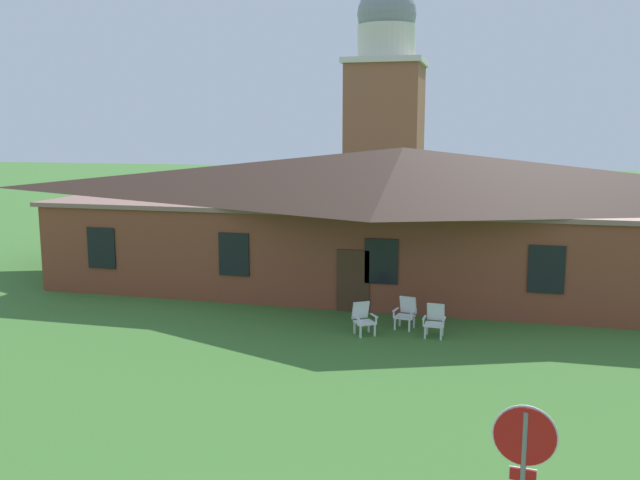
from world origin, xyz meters
TOP-DOWN VIEW (x-y plane):
  - brick_building at (-0.00, 20.08)m, footprint 26.78×10.40m
  - dome_tower at (-3.69, 39.21)m, footprint 5.18×5.18m
  - stop_sign at (3.93, 1.76)m, footprint 0.80×0.11m
  - lawn_chair_by_porch at (-0.15, 12.67)m, footprint 0.85×0.87m
  - lawn_chair_near_door at (1.01, 13.62)m, footprint 0.72×0.77m
  - lawn_chair_left_end at (1.94, 12.99)m, footprint 0.66×0.69m

SIDE VIEW (x-z plane):
  - lawn_chair_by_porch at x=-0.15m, z-range 0.02..0.98m
  - lawn_chair_near_door at x=1.01m, z-range 0.02..0.98m
  - lawn_chair_left_end at x=1.94m, z-range 0.02..0.98m
  - stop_sign at x=3.93m, z-range 0.56..3.24m
  - brick_building at x=0.00m, z-range 0.05..5.38m
  - dome_tower at x=-3.69m, z-range -0.81..15.45m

